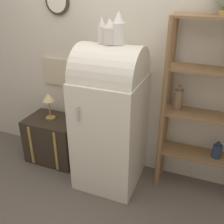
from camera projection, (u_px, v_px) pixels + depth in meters
ground_plane at (103, 189)px, 2.78m from camera, size 12.00×12.00×0.00m
wall_back at (123, 51)px, 2.67m from camera, size 7.00×0.09×2.70m
refrigerator at (110, 116)px, 2.63m from camera, size 0.62×0.69×1.48m
suitcase_trunk at (54, 139)px, 3.17m from camera, size 0.61×0.44×0.54m
shelf_unit at (209, 103)px, 2.37m from camera, size 0.80×0.28×1.74m
vase_left at (102, 31)px, 2.29m from camera, size 0.07×0.07×0.23m
vase_center at (110, 32)px, 2.26m from camera, size 0.11×0.11×0.22m
vase_right at (119, 29)px, 2.24m from camera, size 0.11×0.11×0.28m
desk_lamp at (48, 100)px, 2.97m from camera, size 0.14×0.14×0.31m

